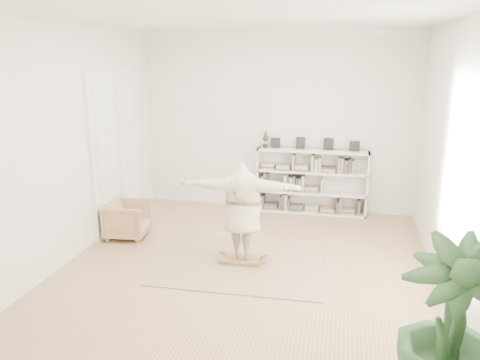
{
  "coord_description": "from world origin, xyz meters",
  "views": [
    {
      "loc": [
        1.29,
        -6.37,
        3.09
      ],
      "look_at": [
        -0.2,
        0.4,
        1.25
      ],
      "focal_mm": 35.0,
      "sensor_mm": 36.0,
      "label": 1
    }
  ],
  "objects_px": {
    "bookshelf": "(311,182)",
    "person": "(242,209)",
    "houseplant": "(452,332)",
    "armchair": "(128,219)",
    "rocker_board": "(242,259)"
  },
  "relations": [
    {
      "from": "bookshelf",
      "to": "person",
      "type": "bearing_deg",
      "value": -107.35
    },
    {
      "from": "armchair",
      "to": "rocker_board",
      "type": "distance_m",
      "value": 2.31
    },
    {
      "from": "armchair",
      "to": "rocker_board",
      "type": "relative_size",
      "value": 1.31
    },
    {
      "from": "rocker_board",
      "to": "bookshelf",
      "type": "bearing_deg",
      "value": 71.32
    },
    {
      "from": "rocker_board",
      "to": "houseplant",
      "type": "relative_size",
      "value": 0.33
    },
    {
      "from": "rocker_board",
      "to": "houseplant",
      "type": "bearing_deg",
      "value": -49.46
    },
    {
      "from": "bookshelf",
      "to": "rocker_board",
      "type": "height_order",
      "value": "bookshelf"
    },
    {
      "from": "person",
      "to": "houseplant",
      "type": "xyz_separation_m",
      "value": [
        2.4,
        -2.67,
        -0.06
      ]
    },
    {
      "from": "bookshelf",
      "to": "armchair",
      "type": "height_order",
      "value": "bookshelf"
    },
    {
      "from": "armchair",
      "to": "houseplant",
      "type": "xyz_separation_m",
      "value": [
        4.6,
        -3.33,
        0.5
      ]
    },
    {
      "from": "armchair",
      "to": "bookshelf",
      "type": "bearing_deg",
      "value": -62.51
    },
    {
      "from": "bookshelf",
      "to": "person",
      "type": "height_order",
      "value": "bookshelf"
    },
    {
      "from": "bookshelf",
      "to": "rocker_board",
      "type": "bearing_deg",
      "value": -107.35
    },
    {
      "from": "rocker_board",
      "to": "person",
      "type": "distance_m",
      "value": 0.81
    },
    {
      "from": "person",
      "to": "houseplant",
      "type": "distance_m",
      "value": 3.59
    }
  ]
}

